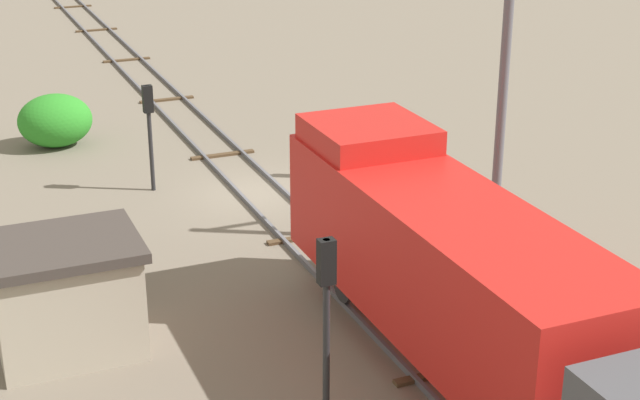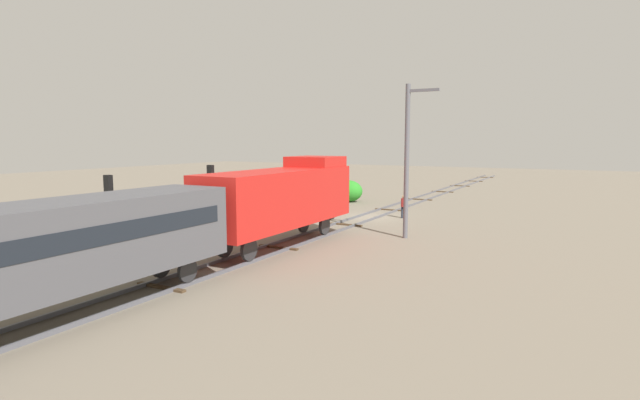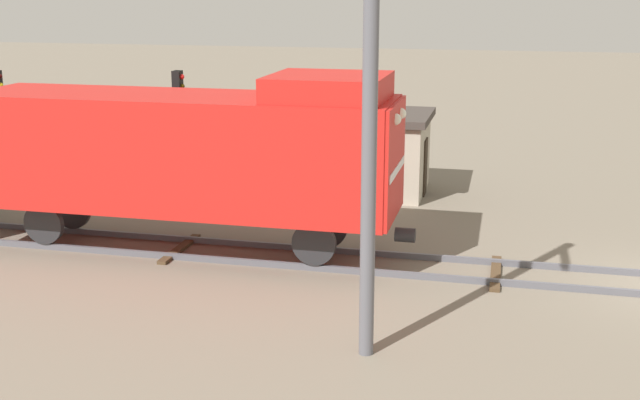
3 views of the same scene
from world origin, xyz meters
The scene contains 12 objects.
ground_plane centered at (0.00, 0.00, 0.00)m, with size 148.54×148.54×0.00m, color #756B5B.
railway_track centered at (0.00, 0.00, 0.07)m, with size 2.40×99.03×0.16m.
locomotive centered at (0.00, 11.98, 2.77)m, with size 2.90×11.60×4.60m.
passenger_car_leading centered at (0.00, 25.31, 2.52)m, with size 2.84×14.00×3.66m.
traffic_signal_near centered at (3.20, -1.63, 2.53)m, with size 0.32×0.34×3.61m.
traffic_signal_mid centered at (3.40, 13.68, 3.05)m, with size 0.32×0.34×4.40m.
traffic_signal_far centered at (3.60, 19.94, 2.95)m, with size 0.32×0.34×4.25m.
worker_near_track centered at (-2.40, -0.68, 1.00)m, with size 0.38×0.38×1.70m.
catenary_mast centered at (-5.06, 6.45, 4.70)m, with size 1.94×0.28×8.89m.
relay_hut centered at (7.50, 7.98, 1.39)m, with size 3.50×2.90×2.74m.
bush_near centered at (5.44, -7.68, 1.01)m, with size 2.77×2.27×2.02m, color #2C8B26.
bush_mid centered at (8.07, 17.66, 0.87)m, with size 2.40×1.96×1.74m, color #305A26.
Camera 2 is at (-14.43, 34.16, 5.70)m, focal length 28.00 mm.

